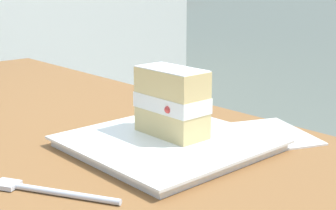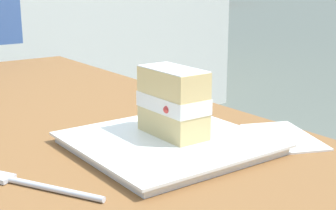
{
  "view_description": "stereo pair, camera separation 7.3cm",
  "coord_description": "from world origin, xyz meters",
  "views": [
    {
      "loc": [
        -0.74,
        0.32,
        0.98
      ],
      "look_at": [
        -0.21,
        -0.16,
        0.8
      ],
      "focal_mm": 52.54,
      "sensor_mm": 36.0,
      "label": 1
    },
    {
      "loc": [
        -0.79,
        0.26,
        0.98
      ],
      "look_at": [
        -0.21,
        -0.16,
        0.8
      ],
      "focal_mm": 52.54,
      "sensor_mm": 36.0,
      "label": 2
    }
  ],
  "objects": [
    {
      "name": "paper_napkin",
      "position": [
        -0.28,
        -0.34,
        0.73
      ],
      "size": [
        0.18,
        0.14,
        0.0
      ],
      "color": "silver",
      "rests_on": "patio_table"
    },
    {
      "name": "cake_slice",
      "position": [
        -0.2,
        -0.17,
        0.8
      ],
      "size": [
        0.12,
        0.07,
        0.1
      ],
      "color": "#E0C17A",
      "rests_on": "dessert_plate"
    },
    {
      "name": "patio_table",
      "position": [
        0.0,
        0.0,
        0.63
      ],
      "size": [
        1.47,
        0.8,
        0.73
      ],
      "color": "brown",
      "rests_on": "ground"
    },
    {
      "name": "dessert_plate",
      "position": [
        -0.21,
        -0.16,
        0.74
      ],
      "size": [
        0.27,
        0.27,
        0.02
      ],
      "color": "white",
      "rests_on": "patio_table"
    },
    {
      "name": "dessert_fork",
      "position": [
        -0.24,
        0.06,
        0.73
      ],
      "size": [
        0.16,
        0.1,
        0.01
      ],
      "color": "silver",
      "rests_on": "patio_table"
    }
  ]
}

